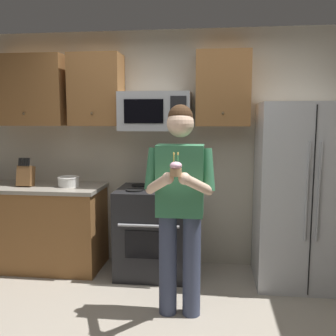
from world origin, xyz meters
The scene contains 10 objects.
wall_back centered at (0.00, 1.75, 1.30)m, with size 4.40×0.10×2.60m, color #B7AD99.
oven_range centered at (-0.15, 1.36, 0.46)m, with size 0.76×0.70×0.93m.
microwave centered at (-0.15, 1.48, 1.72)m, with size 0.74×0.41×0.40m.
refrigerator centered at (1.35, 1.32, 0.90)m, with size 0.90×0.75×1.80m.
cabinet_row_upper centered at (-0.72, 1.53, 1.95)m, with size 2.78×0.36×0.76m.
counter_left centered at (-1.45, 1.38, 0.46)m, with size 1.44×0.66×0.92m.
knife_block centered at (-1.55, 1.33, 1.04)m, with size 0.16×0.15×0.32m.
bowl_large_white centered at (-1.09, 1.37, 0.98)m, with size 0.23×0.23×0.11m.
person centered at (0.20, 0.52, 1.00)m, with size 0.60×0.48×1.76m.
cupcake centered at (0.20, 0.19, 1.29)m, with size 0.09×0.09×0.17m.
Camera 1 is at (0.47, -2.50, 1.65)m, focal length 40.52 mm.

